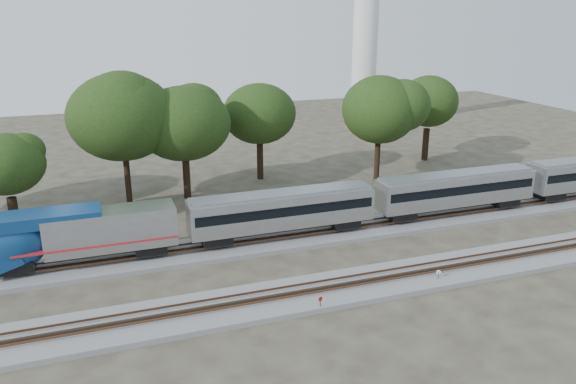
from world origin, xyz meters
The scene contains 12 objects.
ground centered at (0.00, 0.00, 0.00)m, with size 160.00×160.00×0.00m, color #383328.
track_far centered at (0.00, 6.00, 0.21)m, with size 160.00×5.00×0.73m.
track_near centered at (0.00, -4.00, 0.21)m, with size 160.00×5.00×0.73m.
switch_stand_red centered at (2.25, -6.21, 0.72)m, with size 0.35×0.15×1.12m.
switch_stand_white centered at (12.12, -5.32, 0.68)m, with size 0.33×0.16×1.07m.
switch_lever centered at (7.03, -5.25, 0.15)m, with size 0.50×0.30×0.30m, color #512D19.
tree_2 centered at (-18.46, 15.41, 6.62)m, with size 6.75×6.75×9.52m.
tree_3 centered at (-8.17, 20.46, 9.24)m, with size 9.40×9.40×13.25m.
tree_4 centered at (-2.06, 20.79, 8.12)m, with size 8.27×8.27×11.66m.
tree_5 centered at (7.43, 25.06, 7.85)m, with size 7.99×7.99×11.27m.
tree_6 centered at (19.94, 19.18, 8.57)m, with size 8.73×8.73×12.31m.
tree_7 centered at (30.99, 26.16, 7.90)m, with size 8.05×8.05×11.35m.
Camera 1 is at (-10.96, -37.13, 19.53)m, focal length 35.00 mm.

